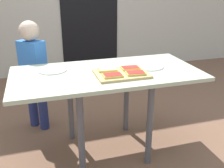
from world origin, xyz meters
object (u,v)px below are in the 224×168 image
Objects in this scene: dining_table at (107,81)px; pizza_slice_near_right at (136,73)px; pizza_slice_far_left at (108,70)px; plate_white_right at (149,66)px; pizza_slice_near_left at (113,75)px; cutting_board at (121,74)px; plate_white_left at (52,70)px; pizza_slice_far_right at (130,68)px; child_left at (33,68)px.

pizza_slice_near_right reaches higher than dining_table.
plate_white_right is at bearing 6.63° from pizza_slice_far_left.
plate_white_right is (0.37, 0.04, -0.02)m from pizza_slice_far_left.
pizza_slice_near_left is at bearing 179.46° from pizza_slice_near_right.
pizza_slice_near_right is at bearing -35.78° from cutting_board.
dining_table is at bearing 137.08° from pizza_slice_near_right.
dining_table is 0.11m from pizza_slice_far_left.
pizza_slice_near_left reaches higher than cutting_board.
pizza_slice_far_left reaches higher than plate_white_right.
plate_white_left reaches higher than dining_table.
child_left reaches higher than pizza_slice_far_right.
child_left is at bearing 148.90° from plate_white_right.
pizza_slice_far_right is (0.18, 0.12, 0.00)m from pizza_slice_near_left.
plate_white_right is (0.20, 0.18, -0.02)m from pizza_slice_near_right.
pizza_slice_far_right reaches higher than dining_table.
pizza_slice_far_right is at bearing -39.89° from child_left.
cutting_board is 1.71× the size of plate_white_left.
pizza_slice_near_right and pizza_slice_far_right have the same top height.
pizza_slice_near_left is at bearing -145.63° from pizza_slice_far_right.
plate_white_left is at bearing 161.64° from pizza_slice_far_right.
cutting_board is at bearing -46.43° from child_left.
cutting_board is at bearing -157.41° from plate_white_right.
plate_white_left is at bearing 152.67° from cutting_board.
cutting_board is (0.09, -0.10, 0.09)m from dining_table.
plate_white_left is (-0.41, 0.16, 0.09)m from dining_table.
pizza_slice_near_left is 0.63× the size of plate_white_right.
child_left is at bearing 134.69° from pizza_slice_near_right.
cutting_board is at bearing 36.34° from pizza_slice_near_left.
child_left is (-0.75, 0.62, -0.13)m from pizza_slice_far_right.
pizza_slice_far_left is at bearing -47.28° from child_left.
plate_white_right is (0.38, 0.02, 0.09)m from dining_table.
plate_white_left is at bearing 142.03° from pizza_slice_near_left.
child_left reaches higher than plate_white_left.
pizza_slice_far_right reaches higher than plate_white_left.
pizza_slice_near_right is (0.09, -0.07, 0.02)m from cutting_board.
pizza_slice_near_right is at bearing -42.92° from dining_table.
dining_table is 0.39m from plate_white_right.
pizza_slice_near_right is 1.05× the size of pizza_slice_near_left.
pizza_slice_far_right is at bearing 88.05° from pizza_slice_near_right.
cutting_board is 0.11m from pizza_slice_far_right.
pizza_slice_far_left reaches higher than cutting_board.
child_left is at bearing 127.02° from pizza_slice_near_left.
pizza_slice_near_right is at bearing -91.95° from pizza_slice_far_right.
child_left is (-0.94, 0.57, -0.11)m from plate_white_right.
pizza_slice_near_left reaches higher than plate_white_left.
plate_white_right is at bearing 26.12° from pizza_slice_near_left.
pizza_slice_near_right reaches higher than plate_white_right.
pizza_slice_far_right is 0.20m from plate_white_right.
pizza_slice_far_left is at bearing 90.79° from pizza_slice_near_left.
pizza_slice_far_left is 0.14× the size of child_left.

